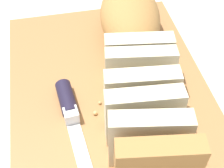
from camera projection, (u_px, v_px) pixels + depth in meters
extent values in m
plane|color=beige|center=(112.00, 105.00, 0.54)|extent=(3.00, 3.00, 0.00)
cube|color=#9E6B3D|center=(112.00, 101.00, 0.53)|extent=(0.48, 0.32, 0.02)
ellipsoid|color=#A8753D|center=(130.00, 16.00, 0.59)|extent=(0.21, 0.13, 0.09)
cube|color=beige|center=(138.00, 59.00, 0.52)|extent=(0.04, 0.11, 0.09)
cube|color=beige|center=(141.00, 76.00, 0.50)|extent=(0.05, 0.11, 0.09)
cube|color=beige|center=(141.00, 95.00, 0.47)|extent=(0.04, 0.11, 0.09)
cube|color=beige|center=(144.00, 115.00, 0.45)|extent=(0.04, 0.11, 0.09)
cube|color=beige|center=(149.00, 139.00, 0.42)|extent=(0.05, 0.11, 0.09)
cube|color=#A8753D|center=(158.00, 164.00, 0.40)|extent=(0.04, 0.11, 0.09)
cylinder|color=black|center=(67.00, 100.00, 0.50)|extent=(0.06, 0.03, 0.02)
cube|color=silver|center=(71.00, 116.00, 0.49)|extent=(0.02, 0.02, 0.02)
sphere|color=tan|center=(100.00, 103.00, 0.51)|extent=(0.00, 0.00, 0.00)
sphere|color=tan|center=(138.00, 78.00, 0.55)|extent=(0.01, 0.01, 0.01)
sphere|color=tan|center=(95.00, 113.00, 0.50)|extent=(0.01, 0.01, 0.01)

